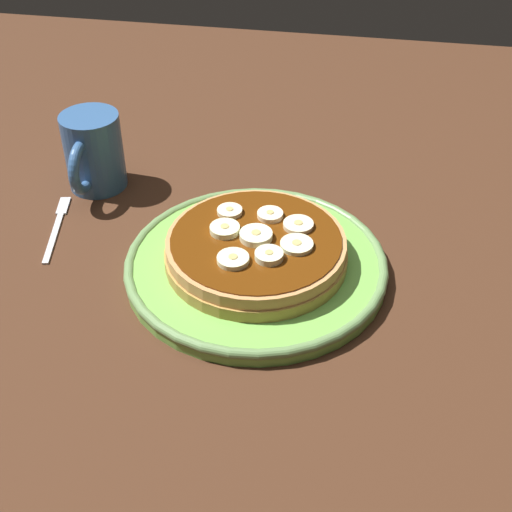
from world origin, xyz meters
TOP-DOWN VIEW (x-y plane):
  - ground_plane at (0.00, 0.00)cm, footprint 140.00×140.00cm
  - plate at (0.00, 0.00)cm, footprint 28.22×28.22cm
  - pancake_stack at (-0.07, -0.04)cm, footprint 20.02×19.63cm
  - banana_slice_0 at (-0.36, 0.48)cm, footprint 3.44×3.44cm
  - banana_slice_1 at (-4.07, -3.65)cm, footprint 2.78×2.78cm
  - banana_slice_2 at (-2.86, 4.07)cm, footprint 3.25×3.25cm
  - banana_slice_3 at (0.63, 4.35)cm, footprint 3.43×3.43cm
  - banana_slice_4 at (-4.16, 0.81)cm, footprint 2.82×2.82cm
  - banana_slice_5 at (4.17, -1.58)cm, footprint 3.26×3.26cm
  - banana_slice_6 at (3.05, 1.87)cm, footprint 2.91×2.91cm
  - banana_slice_7 at (-0.59, -3.44)cm, footprint 3.19×3.19cm
  - coffee_mug at (-13.32, -22.84)cm, footprint 10.75×7.21cm
  - fork at (-4.29, -24.55)cm, footprint 12.91×3.72cm

SIDE VIEW (x-z plane):
  - ground_plane at x=0.00cm, z-range -3.00..0.00cm
  - fork at x=-4.29cm, z-range 0.00..0.50cm
  - plate at x=0.00cm, z-range 0.07..1.98cm
  - pancake_stack at x=-0.07cm, z-range 1.56..4.53cm
  - banana_slice_3 at x=0.63cm, z-range 4.36..5.07cm
  - banana_slice_2 at x=-2.86cm, z-range 4.36..5.08cm
  - banana_slice_1 at x=-4.07cm, z-range 4.36..5.08cm
  - banana_slice_4 at x=-4.16cm, z-range 4.36..5.13cm
  - banana_slice_5 at x=4.17cm, z-range 4.36..5.16cm
  - banana_slice_7 at x=-0.59cm, z-range 4.36..5.27cm
  - banana_slice_6 at x=3.05cm, z-range 4.36..5.32cm
  - banana_slice_0 at x=-0.36cm, z-range 4.36..5.33cm
  - coffee_mug at x=-13.32cm, z-range 0.14..9.83cm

